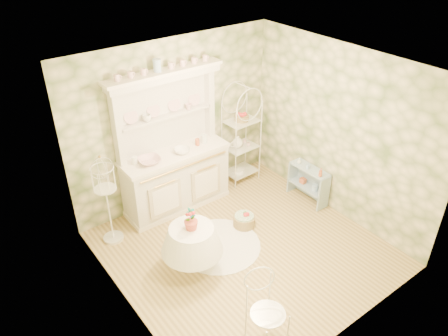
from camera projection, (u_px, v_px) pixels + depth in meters
floor at (245, 249)px, 6.39m from camera, size 3.60×3.60×0.00m
ceiling at (250, 71)px, 4.97m from camera, size 3.60×3.60×0.00m
wall_left at (120, 223)px, 4.76m from camera, size 3.60×3.60×0.00m
wall_right at (339, 133)px, 6.60m from camera, size 3.60×3.60×0.00m
wall_back at (175, 123)px, 6.90m from camera, size 3.60×3.60×0.00m
wall_front at (359, 245)px, 4.45m from camera, size 3.60×3.60×0.00m
kitchen_dresser at (174, 145)px, 6.72m from camera, size 1.87×0.61×2.29m
bakers_rack at (241, 135)px, 7.56m from camera, size 0.57×0.42×1.77m
side_shelf at (308, 183)px, 7.30m from camera, size 0.36×0.76×0.63m
round_table at (192, 251)px, 5.88m from camera, size 0.77×0.77×0.65m
cafe_chair at (268, 312)px, 4.81m from camera, size 0.58×0.58×0.96m
birdcage_stand at (107, 200)px, 6.20m from camera, size 0.38×0.38×1.45m
floor_basket at (244, 220)px, 6.80m from camera, size 0.35×0.35×0.21m
lace_rug at (219, 245)px, 6.45m from camera, size 1.26×1.26×0.01m
bowl_floral at (150, 163)px, 6.51m from camera, size 0.39×0.39×0.08m
bowl_white at (182, 152)px, 6.77m from camera, size 0.26×0.26×0.08m
cup_left at (147, 119)px, 6.41m from camera, size 0.15×0.15×0.10m
cup_right at (189, 108)px, 6.77m from camera, size 0.11×0.11×0.10m
potted_geranium at (191, 218)px, 5.64m from camera, size 0.18×0.14×0.29m
bottle_amber at (321, 173)px, 6.90m from camera, size 0.06×0.06×0.15m
bottle_blue at (308, 167)px, 7.11m from camera, size 0.05×0.05×0.11m
bottle_glass at (299, 162)px, 7.26m from camera, size 0.07×0.07×0.09m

